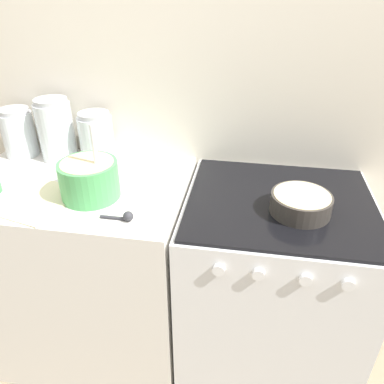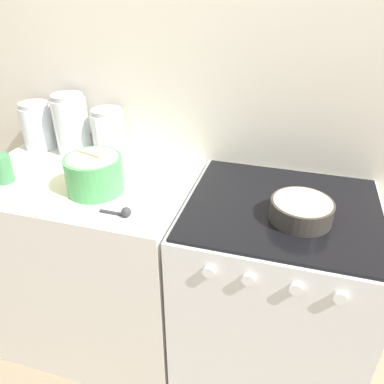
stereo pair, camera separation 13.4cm
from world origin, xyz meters
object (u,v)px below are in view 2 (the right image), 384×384
Objects in this scene: baking_pan at (301,210)px; storage_jar_right at (109,137)px; stove at (270,299)px; storage_jar_middle at (72,128)px; mixing_bowl at (94,172)px; storage_jar_left at (38,129)px; tin_can at (2,169)px.

baking_pan is 0.95× the size of storage_jar_right.
stove is at bearing -15.30° from storage_jar_right.
stove is 4.44× the size of baking_pan.
stove is at bearing -12.51° from storage_jar_middle.
mixing_bowl is 0.55m from storage_jar_left.
storage_jar_left is (-0.46, 0.30, 0.01)m from mixing_bowl.
storage_jar_left reaches higher than baking_pan.
storage_jar_left is (-1.23, 0.29, 0.05)m from baking_pan.
mixing_bowl reaches higher than storage_jar_middle.
storage_jar_right is at bearing 0.00° from storage_jar_left.
baking_pan reaches higher than stove.
tin_can is at bearing -177.32° from baking_pan.
stove is at bearing 6.38° from tin_can.
storage_jar_middle is at bearing 167.49° from stove.
baking_pan is 1.08m from storage_jar_middle.
mixing_bowl is 0.41m from storage_jar_middle.
mixing_bowl is 0.40m from tin_can.
stove is 3.25× the size of mixing_bowl.
storage_jar_middle is (-1.04, 0.29, 0.08)m from baking_pan.
baking_pan is (0.06, -0.07, 0.51)m from stove.
storage_jar_right is (-0.86, 0.29, 0.06)m from baking_pan.
mixing_bowl reaches higher than tin_can.
storage_jar_right is at bearing 161.51° from baking_pan.
storage_jar_right is at bearing 164.70° from stove.
tin_can is at bearing -78.72° from storage_jar_left.
storage_jar_right is 1.99× the size of tin_can.
stove is 8.41× the size of tin_can.
mixing_bowl is at bearing -73.47° from storage_jar_right.
baking_pan is at bearing -18.49° from storage_jar_right.
storage_jar_left reaches higher than tin_can.
storage_jar_right reaches higher than stove.
tin_can is (-0.12, -0.34, -0.06)m from storage_jar_middle.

